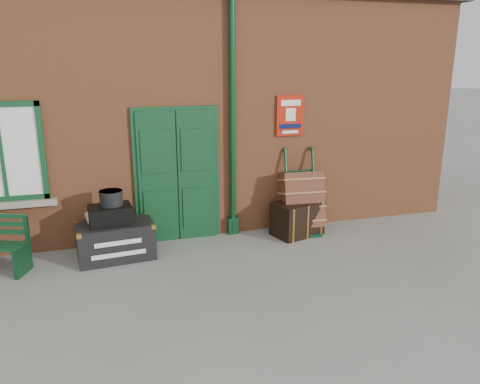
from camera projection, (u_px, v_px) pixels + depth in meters
name	position (u px, v px, depth m)	size (l,w,h in m)	color
ground	(216.00, 271.00, 6.82)	(80.00, 80.00, 0.00)	gray
station_building	(174.00, 102.00, 9.47)	(10.30, 4.30, 4.36)	#A75B35
houdini_trunk	(116.00, 241.00, 7.21)	(1.14, 0.63, 0.57)	black
strongbox	(110.00, 215.00, 7.08)	(0.63, 0.46, 0.28)	black
hatbox	(111.00, 198.00, 7.05)	(0.34, 0.34, 0.23)	black
suitcase_back	(104.00, 229.00, 7.43)	(0.21, 0.53, 0.75)	tan
suitcase_front	(116.00, 233.00, 7.40)	(0.19, 0.48, 0.64)	tan
porter_trolley	(301.00, 201.00, 8.30)	(0.77, 0.82, 1.46)	#0D371C
dark_trunk	(297.00, 218.00, 8.20)	(0.83, 0.54, 0.60)	black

